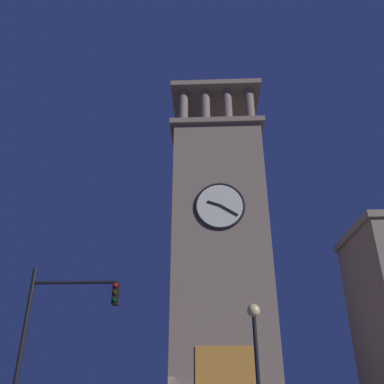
# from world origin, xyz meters

# --- Properties ---
(clocktower) EXTENTS (6.70, 8.83, 24.45)m
(clocktower) POSITION_xyz_m (-3.93, -4.55, 9.96)
(clocktower) COLOR gray
(clocktower) RESTS_ON ground_plane
(traffic_signal_near) EXTENTS (3.22, 0.41, 5.92)m
(traffic_signal_near) POSITION_xyz_m (2.17, 8.56, 3.86)
(traffic_signal_near) COLOR black
(traffic_signal_near) RESTS_ON ground_plane
(street_lamp) EXTENTS (0.44, 0.44, 4.60)m
(street_lamp) POSITION_xyz_m (-4.63, 8.54, 3.26)
(street_lamp) COLOR black
(street_lamp) RESTS_ON ground_plane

